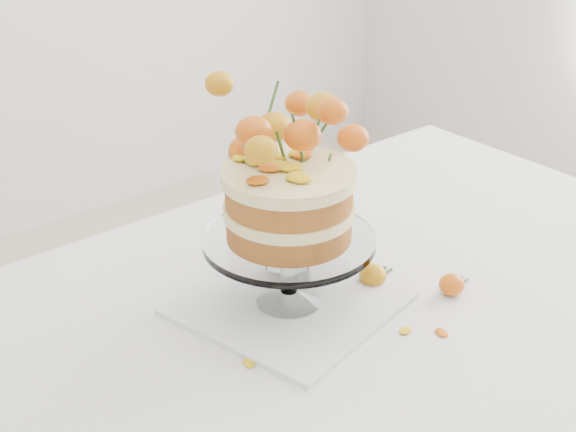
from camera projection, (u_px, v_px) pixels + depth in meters
name	position (u px, v px, depth m)	size (l,w,h in m)	color
table	(351.00, 330.00, 1.41)	(1.43, 0.93, 0.76)	tan
napkin	(289.00, 303.00, 1.32)	(0.31, 0.31, 0.01)	white
cake_stand	(289.00, 211.00, 1.25)	(0.28, 0.28, 0.25)	white
rose_vase	(287.00, 163.00, 1.28)	(0.26, 0.26, 0.39)	white
loose_rose_near	(373.00, 275.00, 1.38)	(0.08, 0.05, 0.04)	orange
loose_rose_far	(452.00, 285.00, 1.35)	(0.08, 0.04, 0.04)	#CC4A09
stray_petal_a	(341.00, 343.00, 1.23)	(0.03, 0.02, 0.00)	yellow
stray_petal_b	(405.00, 331.00, 1.26)	(0.03, 0.02, 0.00)	yellow
stray_petal_c	(442.00, 333.00, 1.25)	(0.03, 0.02, 0.00)	yellow
stray_petal_d	(249.00, 363.00, 1.19)	(0.03, 0.02, 0.00)	yellow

